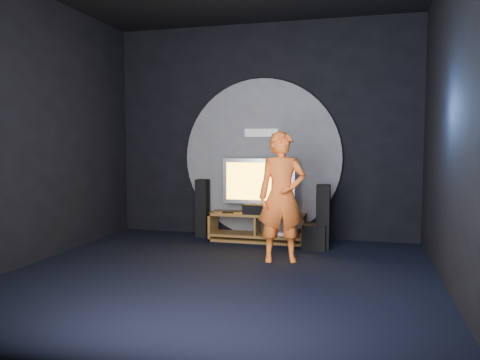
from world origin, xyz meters
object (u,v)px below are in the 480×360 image
Objects in this scene: tower_speaker_left at (202,208)px; player at (282,197)px; subwoofer at (314,236)px; tower_speaker_right at (323,217)px; tv at (259,183)px; media_console at (258,229)px.

player is at bearing -39.77° from tower_speaker_left.
player reaches higher than subwoofer.
tower_speaker_right is 0.56× the size of player.
tv reaches higher than tower_speaker_right.
subwoofer is at bearing 51.69° from player.
tv is 1.22× the size of tower_speaker_right.
subwoofer is (0.92, -0.31, -0.01)m from media_console.
tower_speaker_right is 2.58× the size of subwoofer.
tower_speaker_left is at bearing 171.22° from media_console.
tower_speaker_left is at bearing 167.06° from tower_speaker_right.
tv is 0.68× the size of player.
player reaches higher than tv.
player reaches higher than tower_speaker_right.
player reaches higher than tower_speaker_left.
tower_speaker_right is 1.02m from player.
subwoofer is at bearing -22.32° from tv.
tv is 1.22× the size of tower_speaker_left.
player is at bearing -119.43° from tower_speaker_right.
tv reaches higher than tower_speaker_left.
player is at bearing -63.26° from media_console.
subwoofer is (1.90, -0.46, -0.29)m from tower_speaker_left.
tower_speaker_right is at bearing -12.94° from tower_speaker_left.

